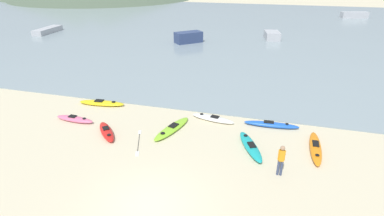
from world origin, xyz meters
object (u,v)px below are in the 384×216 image
at_px(moored_boat_3, 48,30).
at_px(loose_paddle, 139,142).
at_px(moored_boat_1, 272,35).
at_px(kayak_on_sand_0, 315,148).
at_px(kayak_on_sand_6, 213,118).
at_px(kayak_on_sand_2, 250,146).
at_px(kayak_on_sand_4, 102,103).
at_px(kayak_on_sand_3, 75,119).
at_px(moored_boat_0, 354,15).
at_px(kayak_on_sand_1, 172,128).
at_px(person_near_foreground, 281,159).
at_px(moored_boat_2, 188,37).
at_px(kayak_on_sand_7, 271,125).
at_px(kayak_on_sand_5, 107,132).

bearing_deg(moored_boat_3, loose_paddle, -43.64).
bearing_deg(moored_boat_1, kayak_on_sand_0, -83.42).
xyz_separation_m(kayak_on_sand_0, kayak_on_sand_6, (-6.16, 1.94, 0.00)).
height_order(kayak_on_sand_2, kayak_on_sand_4, kayak_on_sand_2).
xyz_separation_m(kayak_on_sand_3, moored_boat_0, (26.60, 52.83, 0.48)).
xyz_separation_m(kayak_on_sand_4, kayak_on_sand_6, (8.33, -0.25, -0.01)).
relative_size(kayak_on_sand_1, kayak_on_sand_2, 1.12).
relative_size(kayak_on_sand_0, kayak_on_sand_4, 1.03).
distance_m(kayak_on_sand_0, kayak_on_sand_2, 3.56).
bearing_deg(kayak_on_sand_6, person_near_foreground, -48.00).
relative_size(kayak_on_sand_2, loose_paddle, 1.19).
distance_m(kayak_on_sand_6, moored_boat_2, 22.46).
relative_size(person_near_foreground, moored_boat_3, 0.30).
bearing_deg(moored_boat_2, loose_paddle, -80.50).
xyz_separation_m(kayak_on_sand_7, loose_paddle, (-7.27, -3.95, -0.14)).
distance_m(kayak_on_sand_4, kayak_on_sand_6, 8.33).
xyz_separation_m(kayak_on_sand_4, kayak_on_sand_5, (2.51, -3.66, -0.00)).
xyz_separation_m(kayak_on_sand_7, moored_boat_3, (-34.00, 21.54, 0.27)).
height_order(kayak_on_sand_0, kayak_on_sand_6, kayak_on_sand_6).
bearing_deg(kayak_on_sand_1, moored_boat_3, 139.97).
xyz_separation_m(kayak_on_sand_1, moored_boat_2, (-5.56, 23.03, 0.63)).
height_order(kayak_on_sand_6, moored_boat_0, moored_boat_0).
bearing_deg(moored_boat_0, kayak_on_sand_1, -111.04).
relative_size(kayak_on_sand_2, kayak_on_sand_7, 0.93).
height_order(kayak_on_sand_4, kayak_on_sand_7, kayak_on_sand_4).
bearing_deg(kayak_on_sand_0, moored_boat_2, 121.08).
relative_size(kayak_on_sand_0, moored_boat_2, 0.95).
height_order(kayak_on_sand_3, kayak_on_sand_5, kayak_on_sand_3).
bearing_deg(moored_boat_0, moored_boat_2, -131.28).
relative_size(kayak_on_sand_5, moored_boat_3, 0.43).
relative_size(kayak_on_sand_4, moored_boat_3, 0.63).
relative_size(kayak_on_sand_1, loose_paddle, 1.33).
height_order(moored_boat_0, loose_paddle, moored_boat_0).
distance_m(kayak_on_sand_1, kayak_on_sand_7, 6.24).
xyz_separation_m(kayak_on_sand_2, moored_boat_1, (0.22, 28.92, 0.41)).
bearing_deg(kayak_on_sand_2, moored_boat_0, 73.98).
bearing_deg(moored_boat_1, moored_boat_2, -154.57).
bearing_deg(loose_paddle, kayak_on_sand_6, 47.14).
relative_size(kayak_on_sand_2, moored_boat_2, 0.85).
bearing_deg(moored_boat_2, kayak_on_sand_0, -58.92).
bearing_deg(kayak_on_sand_7, kayak_on_sand_3, -167.95).
xyz_separation_m(moored_boat_1, moored_boat_3, (-33.20, -4.47, -0.15)).
height_order(moored_boat_1, moored_boat_3, moored_boat_1).
bearing_deg(moored_boat_2, kayak_on_sand_4, -91.69).
relative_size(kayak_on_sand_6, moored_boat_0, 0.56).
bearing_deg(kayak_on_sand_1, kayak_on_sand_7, 19.48).
height_order(kayak_on_sand_0, kayak_on_sand_2, kayak_on_sand_2).
bearing_deg(kayak_on_sand_6, moored_boat_3, 144.41).
xyz_separation_m(kayak_on_sand_0, moored_boat_0, (11.79, 52.26, 0.50)).
height_order(kayak_on_sand_7, moored_boat_1, moored_boat_1).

